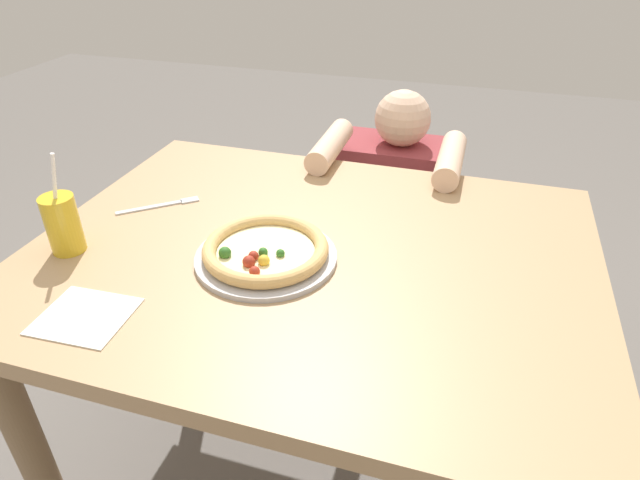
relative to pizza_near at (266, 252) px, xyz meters
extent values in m
plane|color=#66605B|center=(0.08, 0.07, -0.77)|extent=(8.00, 8.00, 0.00)
cube|color=tan|center=(0.08, 0.07, -0.04)|extent=(1.21, 0.95, 0.04)
cylinder|color=#826748|center=(-0.45, -0.33, -0.41)|extent=(0.07, 0.07, 0.71)
cylinder|color=#826748|center=(-0.45, 0.46, -0.41)|extent=(0.07, 0.07, 0.71)
cylinder|color=#826748|center=(0.61, 0.46, -0.41)|extent=(0.07, 0.07, 0.71)
cylinder|color=#B7B7BC|center=(0.00, 0.00, -0.01)|extent=(0.30, 0.30, 0.01)
cylinder|color=beige|center=(0.00, 0.00, 0.00)|extent=(0.21, 0.21, 0.01)
torus|color=tan|center=(0.00, 0.00, 0.01)|extent=(0.26, 0.26, 0.03)
sphere|color=#2D6623|center=(-0.07, -0.04, 0.01)|extent=(0.03, 0.03, 0.03)
sphere|color=maroon|center=(-0.01, -0.03, 0.01)|extent=(0.02, 0.02, 0.02)
sphere|color=maroon|center=(0.01, -0.08, 0.01)|extent=(0.02, 0.02, 0.02)
sphere|color=gold|center=(0.01, -0.04, 0.01)|extent=(0.02, 0.02, 0.02)
sphere|color=maroon|center=(-0.01, -0.06, 0.01)|extent=(0.03, 0.03, 0.03)
sphere|color=#2D6623|center=(0.00, -0.01, 0.01)|extent=(0.02, 0.02, 0.02)
sphere|color=#2D6623|center=(0.04, -0.01, 0.01)|extent=(0.02, 0.02, 0.02)
cylinder|color=gold|center=(-0.42, -0.09, 0.04)|extent=(0.07, 0.07, 0.13)
cylinder|color=white|center=(-0.41, -0.09, 0.15)|extent=(0.03, 0.02, 0.12)
cube|color=white|center=(-0.25, -0.27, -0.02)|extent=(0.17, 0.15, 0.00)
cube|color=silver|center=(-0.36, 0.13, -0.02)|extent=(0.13, 0.11, 0.00)
cube|color=silver|center=(-0.28, 0.19, -0.02)|extent=(0.05, 0.05, 0.00)
cylinder|color=#333847|center=(0.15, 0.79, -0.54)|extent=(0.31, 0.31, 0.45)
cube|color=maroon|center=(0.15, 0.79, -0.18)|extent=(0.38, 0.22, 0.27)
sphere|color=beige|center=(0.15, 0.79, 0.04)|extent=(0.18, 0.18, 0.18)
cylinder|color=beige|center=(-0.02, 0.56, 0.02)|extent=(0.07, 0.28, 0.07)
cylinder|color=beige|center=(0.33, 0.56, 0.02)|extent=(0.07, 0.28, 0.07)
camera|label=1|loc=(0.39, -0.88, 0.63)|focal=30.48mm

